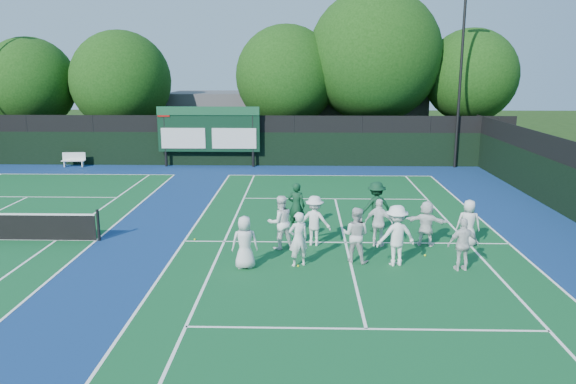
{
  "coord_description": "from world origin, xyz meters",
  "views": [
    {
      "loc": [
        -1.46,
        -17.16,
        5.82
      ],
      "look_at": [
        -2.0,
        3.0,
        1.3
      ],
      "focal_mm": 35.0,
      "sensor_mm": 36.0,
      "label": 1
    }
  ],
  "objects": [
    {
      "name": "player_front_4",
      "position": [
        3.2,
        -1.53,
        0.79
      ],
      "size": [
        0.96,
        0.49,
        1.58
      ],
      "primitive_type": "imported",
      "rotation": [
        0.0,
        0.0,
        3.26
      ],
      "color": "silver",
      "rests_on": "ground"
    },
    {
      "name": "tennis_ball_4",
      "position": [
        -1.52,
        2.26,
        0.03
      ],
      "size": [
        0.07,
        0.07,
        0.07
      ],
      "primitive_type": "sphere",
      "color": "#D4E91B",
      "rests_on": "ground"
    },
    {
      "name": "clubhouse",
      "position": [
        -2.0,
        24.0,
        2.0
      ],
      "size": [
        18.0,
        6.0,
        4.0
      ],
      "primitive_type": "cube",
      "color": "#515156",
      "rests_on": "ground"
    },
    {
      "name": "player_front_3",
      "position": [
        1.33,
        -1.13,
        0.92
      ],
      "size": [
        1.32,
        0.96,
        1.84
      ],
      "primitive_type": "imported",
      "rotation": [
        0.0,
        0.0,
        3.4
      ],
      "color": "white",
      "rests_on": "ground"
    },
    {
      "name": "player_front_0",
      "position": [
        -3.14,
        -1.52,
        0.79
      ],
      "size": [
        0.85,
        0.62,
        1.59
      ],
      "primitive_type": "imported",
      "rotation": [
        0.0,
        0.0,
        3.31
      ],
      "color": "silver",
      "rests_on": "ground"
    },
    {
      "name": "player_back_4",
      "position": [
        4.02,
        0.81,
        0.78
      ],
      "size": [
        0.83,
        0.61,
        1.56
      ],
      "primitive_type": "imported",
      "rotation": [
        0.0,
        0.0,
        2.98
      ],
      "color": "silver",
      "rests_on": "ground"
    },
    {
      "name": "tree_c",
      "position": [
        -2.4,
        19.58,
        5.04
      ],
      "size": [
        6.5,
        6.5,
        8.46
      ],
      "color": "black",
      "rests_on": "ground"
    },
    {
      "name": "tree_a",
      "position": [
        -19.09,
        19.58,
        4.62
      ],
      "size": [
        5.88,
        5.88,
        7.71
      ],
      "color": "black",
      "rests_on": "ground"
    },
    {
      "name": "tree_e",
      "position": [
        9.33,
        19.58,
        5.1
      ],
      "size": [
        5.91,
        5.91,
        8.21
      ],
      "color": "black",
      "rests_on": "ground"
    },
    {
      "name": "tree_b",
      "position": [
        -13.13,
        19.58,
        4.74
      ],
      "size": [
        6.44,
        6.44,
        8.13
      ],
      "color": "black",
      "rests_on": "ground"
    },
    {
      "name": "tennis_ball_0",
      "position": [
        -1.58,
        -1.39,
        0.03
      ],
      "size": [
        0.07,
        0.07,
        0.07
      ],
      "primitive_type": "sphere",
      "color": "#D4E91B",
      "rests_on": "ground"
    },
    {
      "name": "tennis_ball_3",
      "position": [
        -5.15,
        1.12,
        0.03
      ],
      "size": [
        0.07,
        0.07,
        0.07
      ],
      "primitive_type": "sphere",
      "color": "#D4E91B",
      "rests_on": "ground"
    },
    {
      "name": "tennis_ball_1",
      "position": [
        3.38,
        4.19,
        0.03
      ],
      "size": [
        0.07,
        0.07,
        0.07
      ],
      "primitive_type": "sphere",
      "color": "#D4E91B",
      "rests_on": "ground"
    },
    {
      "name": "coach_left",
      "position": [
        -1.69,
        2.58,
        0.87
      ],
      "size": [
        0.7,
        0.53,
        1.74
      ],
      "primitive_type": "imported",
      "rotation": [
        0.0,
        0.0,
        2.95
      ],
      "color": "#0F3820",
      "rests_on": "ground"
    },
    {
      "name": "player_back_3",
      "position": [
        2.63,
        0.79,
        0.76
      ],
      "size": [
        1.48,
        0.88,
        1.53
      ],
      "primitive_type": "imported",
      "rotation": [
        0.0,
        0.0,
        2.81
      ],
      "color": "white",
      "rests_on": "ground"
    },
    {
      "name": "tennis_ball_2",
      "position": [
        2.39,
        -0.33,
        0.03
      ],
      "size": [
        0.07,
        0.07,
        0.07
      ],
      "primitive_type": "sphere",
      "color": "#D4E91B",
      "rests_on": "ground"
    },
    {
      "name": "player_back_1",
      "position": [
        -1.06,
        0.73,
        0.84
      ],
      "size": [
        1.21,
        0.89,
        1.68
      ],
      "primitive_type": "imported",
      "rotation": [
        0.0,
        0.0,
        2.88
      ],
      "color": "white",
      "rests_on": "ground"
    },
    {
      "name": "ground",
      "position": [
        0.0,
        0.0,
        0.0
      ],
      "size": [
        120.0,
        120.0,
        0.0
      ],
      "primitive_type": "plane",
      "color": "#18330D",
      "rests_on": "ground"
    },
    {
      "name": "scoreboard",
      "position": [
        -7.01,
        15.59,
        2.19
      ],
      "size": [
        6.0,
        0.21,
        3.55
      ],
      "color": "black",
      "rests_on": "ground"
    },
    {
      "name": "player_back_2",
      "position": [
        1.06,
        0.65,
        0.8
      ],
      "size": [
        1.02,
        0.71,
        1.61
      ],
      "primitive_type": "imported",
      "rotation": [
        0.0,
        0.0,
        2.76
      ],
      "color": "white",
      "rests_on": "ground"
    },
    {
      "name": "player_front_2",
      "position": [
        0.15,
        -0.87,
        0.85
      ],
      "size": [
        1.01,
        0.91,
        1.71
      ],
      "primitive_type": "imported",
      "rotation": [
        0.0,
        0.0,
        2.76
      ],
      "color": "silver",
      "rests_on": "ground"
    },
    {
      "name": "light_pole_right",
      "position": [
        7.5,
        15.7,
        6.3
      ],
      "size": [
        1.2,
        0.3,
        10.12
      ],
      "color": "black",
      "rests_on": "ground"
    },
    {
      "name": "player_back_0",
      "position": [
        -2.18,
        0.36,
        0.89
      ],
      "size": [
        1.05,
        0.95,
        1.77
      ],
      "primitive_type": "imported",
      "rotation": [
        0.0,
        0.0,
        3.54
      ],
      "color": "white",
      "rests_on": "ground"
    },
    {
      "name": "near_court",
      "position": [
        0.0,
        1.0,
        0.01
      ],
      "size": [
        11.05,
        23.85,
        0.01
      ],
      "color": "#105127",
      "rests_on": "ground"
    },
    {
      "name": "coach_right",
      "position": [
        1.17,
        2.38,
        0.91
      ],
      "size": [
        1.32,
        0.98,
        1.83
      ],
      "primitive_type": "imported",
      "rotation": [
        0.0,
        0.0,
        3.42
      ],
      "color": "#0E361F",
      "rests_on": "ground"
    },
    {
      "name": "court_apron",
      "position": [
        -6.0,
        1.0,
        0.0
      ],
      "size": [
        34.0,
        32.0,
        0.01
      ],
      "primitive_type": "cube",
      "color": "navy",
      "rests_on": "ground"
    },
    {
      "name": "player_front_1",
      "position": [
        -1.58,
        -1.29,
        0.83
      ],
      "size": [
        0.71,
        0.6,
        1.66
      ],
      "primitive_type": "imported",
      "rotation": [
        0.0,
        0.0,
        3.54
      ],
      "color": "white",
      "rests_on": "ground"
    },
    {
      "name": "tree_d",
      "position": [
        3.21,
        19.58,
        6.25
      ],
      "size": [
        8.41,
        8.41,
        10.68
      ],
      "color": "black",
      "rests_on": "ground"
    },
    {
      "name": "bench",
      "position": [
        -15.06,
        15.36,
        0.45
      ],
      "size": [
        1.36,
        0.48,
        0.84
      ],
      "color": "white",
      "rests_on": "ground"
    },
    {
      "name": "back_fence",
      "position": [
        -6.0,
        16.0,
        1.36
      ],
      "size": [
        34.0,
        0.08,
        3.0
      ],
      "color": "black",
      "rests_on": "ground"
    }
  ]
}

